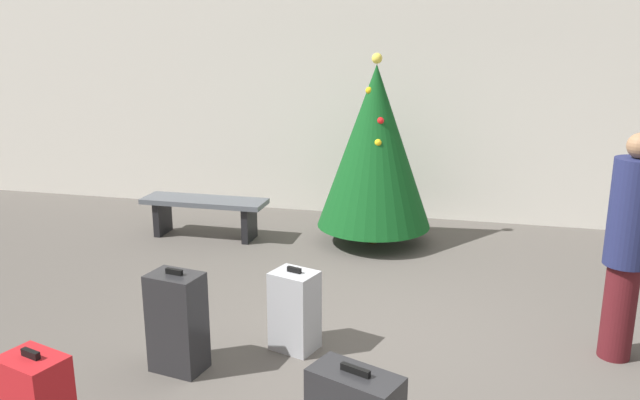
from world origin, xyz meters
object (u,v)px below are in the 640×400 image
suitcase_3 (177,322)px  holiday_tree (375,147)px  waiting_bench (205,208)px  suitcase_0 (295,311)px  traveller_0 (628,243)px

suitcase_3 → holiday_tree: bearing=73.9°
waiting_bench → suitcase_0: (1.84, -2.48, -0.04)m
traveller_0 → suitcase_3: (-3.18, -0.96, -0.55)m
holiday_tree → suitcase_3: 3.47m
holiday_tree → suitcase_0: 2.88m
waiting_bench → suitcase_0: suitcase_0 is taller
holiday_tree → traveller_0: size_ratio=1.27×
waiting_bench → suitcase_3: 3.18m
suitcase_0 → suitcase_3: 0.91m
holiday_tree → suitcase_0: (-0.19, -2.75, -0.83)m
waiting_bench → traveller_0: 4.76m
holiday_tree → traveller_0: (2.24, -2.29, -0.23)m
suitcase_3 → suitcase_0: bearing=34.2°
suitcase_0 → holiday_tree: bearing=86.1°
waiting_bench → suitcase_0: size_ratio=2.23×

